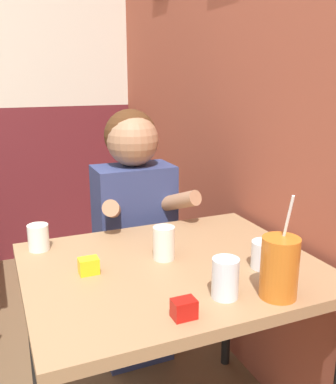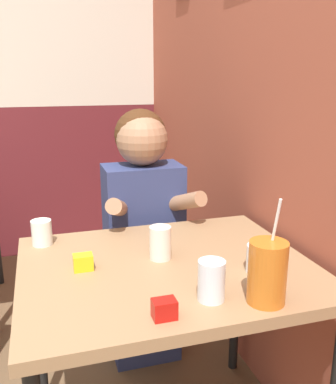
% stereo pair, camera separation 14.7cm
% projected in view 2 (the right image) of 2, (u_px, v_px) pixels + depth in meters
% --- Properties ---
extents(brick_wall_right, '(0.08, 4.39, 2.70)m').
position_uv_depth(brick_wall_right, '(223.00, 67.00, 2.08)').
color(brick_wall_right, '#9E4C38').
rests_on(brick_wall_right, ground_plane).
extents(main_table, '(0.92, 0.76, 0.73)m').
position_uv_depth(main_table, '(167.00, 285.00, 1.39)').
color(main_table, '#93704C').
rests_on(main_table, ground_plane).
extents(person_seated, '(0.42, 0.42, 1.18)m').
position_uv_depth(person_seated, '(143.00, 230.00, 1.92)').
color(person_seated, navy).
rests_on(person_seated, ground_plane).
extents(cocktail_pitcher, '(0.10, 0.10, 0.29)m').
position_uv_depth(cocktail_pitcher, '(267.00, 272.00, 1.12)').
color(cocktail_pitcher, '#C6661E').
rests_on(cocktail_pitcher, main_table).
extents(glass_near_pitcher, '(0.08, 0.08, 0.09)m').
position_uv_depth(glass_near_pitcher, '(260.00, 259.00, 1.31)').
color(glass_near_pitcher, silver).
rests_on(glass_near_pitcher, main_table).
extents(glass_center, '(0.07, 0.07, 0.09)m').
position_uv_depth(glass_center, '(42.00, 233.00, 1.52)').
color(glass_center, silver).
rests_on(glass_center, main_table).
extents(glass_far_side, '(0.07, 0.07, 0.11)m').
position_uv_depth(glass_far_side, '(160.00, 243.00, 1.40)').
color(glass_far_side, silver).
rests_on(glass_far_side, main_table).
extents(glass_by_brick, '(0.07, 0.07, 0.11)m').
position_uv_depth(glass_by_brick, '(211.00, 280.00, 1.14)').
color(glass_by_brick, silver).
rests_on(glass_by_brick, main_table).
extents(condiment_ketchup, '(0.06, 0.04, 0.05)m').
position_uv_depth(condiment_ketchup, '(164.00, 309.00, 1.06)').
color(condiment_ketchup, '#B7140F').
rests_on(condiment_ketchup, main_table).
extents(condiment_mustard, '(0.06, 0.04, 0.05)m').
position_uv_depth(condiment_mustard, '(83.00, 262.00, 1.33)').
color(condiment_mustard, yellow).
rests_on(condiment_mustard, main_table).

